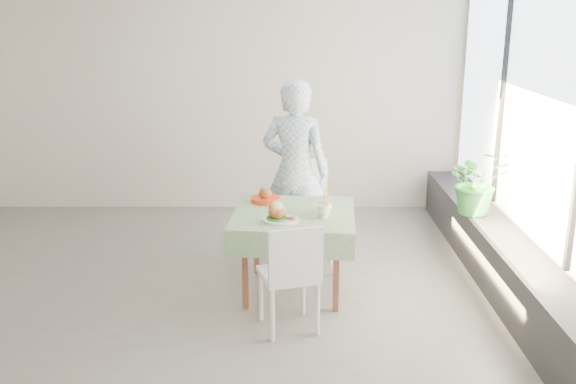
{
  "coord_description": "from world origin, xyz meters",
  "views": [
    {
      "loc": [
        0.87,
        -5.38,
        2.44
      ],
      "look_at": [
        0.86,
        -0.0,
        0.91
      ],
      "focal_mm": 40.0,
      "sensor_mm": 36.0,
      "label": 1
    }
  ],
  "objects_px": {
    "potted_plant": "(477,181)",
    "chair_far": "(307,229)",
    "cafe_table": "(294,243)",
    "diner": "(295,172)",
    "main_dish": "(279,215)",
    "chair_near": "(289,296)",
    "juice_cup_orange": "(326,205)"
  },
  "relations": [
    {
      "from": "cafe_table",
      "to": "chair_near",
      "type": "bearing_deg",
      "value": -93.15
    },
    {
      "from": "diner",
      "to": "juice_cup_orange",
      "type": "bearing_deg",
      "value": 124.6
    },
    {
      "from": "main_dish",
      "to": "cafe_table",
      "type": "bearing_deg",
      "value": 62.36
    },
    {
      "from": "cafe_table",
      "to": "diner",
      "type": "bearing_deg",
      "value": 88.57
    },
    {
      "from": "chair_near",
      "to": "chair_far",
      "type": "bearing_deg",
      "value": 83.09
    },
    {
      "from": "cafe_table",
      "to": "chair_near",
      "type": "height_order",
      "value": "chair_near"
    },
    {
      "from": "chair_near",
      "to": "potted_plant",
      "type": "distance_m",
      "value": 2.4
    },
    {
      "from": "potted_plant",
      "to": "chair_far",
      "type": "bearing_deg",
      "value": 177.2
    },
    {
      "from": "chair_near",
      "to": "juice_cup_orange",
      "type": "distance_m",
      "value": 0.95
    },
    {
      "from": "juice_cup_orange",
      "to": "diner",
      "type": "bearing_deg",
      "value": 109.05
    },
    {
      "from": "cafe_table",
      "to": "juice_cup_orange",
      "type": "bearing_deg",
      "value": 1.3
    },
    {
      "from": "chair_near",
      "to": "diner",
      "type": "xyz_separation_m",
      "value": [
        0.06,
        1.48,
        0.64
      ]
    },
    {
      "from": "juice_cup_orange",
      "to": "chair_far",
      "type": "bearing_deg",
      "value": 99.71
    },
    {
      "from": "juice_cup_orange",
      "to": "chair_near",
      "type": "bearing_deg",
      "value": -114.31
    },
    {
      "from": "cafe_table",
      "to": "diner",
      "type": "distance_m",
      "value": 0.89
    },
    {
      "from": "diner",
      "to": "main_dish",
      "type": "relative_size",
      "value": 5.75
    },
    {
      "from": "cafe_table",
      "to": "juice_cup_orange",
      "type": "height_order",
      "value": "juice_cup_orange"
    },
    {
      "from": "chair_far",
      "to": "diner",
      "type": "bearing_deg",
      "value": -161.89
    },
    {
      "from": "cafe_table",
      "to": "juice_cup_orange",
      "type": "distance_m",
      "value": 0.45
    },
    {
      "from": "chair_far",
      "to": "main_dish",
      "type": "distance_m",
      "value": 1.19
    },
    {
      "from": "main_dish",
      "to": "potted_plant",
      "type": "xyz_separation_m",
      "value": [
        1.92,
        0.97,
        0.03
      ]
    },
    {
      "from": "cafe_table",
      "to": "chair_far",
      "type": "xyz_separation_m",
      "value": [
        0.15,
        0.81,
        -0.16
      ]
    },
    {
      "from": "juice_cup_orange",
      "to": "cafe_table",
      "type": "bearing_deg",
      "value": -178.7
    },
    {
      "from": "diner",
      "to": "chair_far",
      "type": "bearing_deg",
      "value": -146.34
    },
    {
      "from": "potted_plant",
      "to": "cafe_table",
      "type": "bearing_deg",
      "value": -157.9
    },
    {
      "from": "diner",
      "to": "potted_plant",
      "type": "bearing_deg",
      "value": -165.73
    },
    {
      "from": "chair_far",
      "to": "main_dish",
      "type": "height_order",
      "value": "chair_far"
    },
    {
      "from": "main_dish",
      "to": "juice_cup_orange",
      "type": "bearing_deg",
      "value": 31.01
    },
    {
      "from": "chair_near",
      "to": "potted_plant",
      "type": "bearing_deg",
      "value": 38.01
    },
    {
      "from": "juice_cup_orange",
      "to": "main_dish",
      "type": "bearing_deg",
      "value": -148.99
    },
    {
      "from": "diner",
      "to": "juice_cup_orange",
      "type": "xyz_separation_m",
      "value": [
        0.26,
        -0.76,
        -0.11
      ]
    },
    {
      "from": "main_dish",
      "to": "juice_cup_orange",
      "type": "xyz_separation_m",
      "value": [
        0.41,
        0.25,
        0.01
      ]
    }
  ]
}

